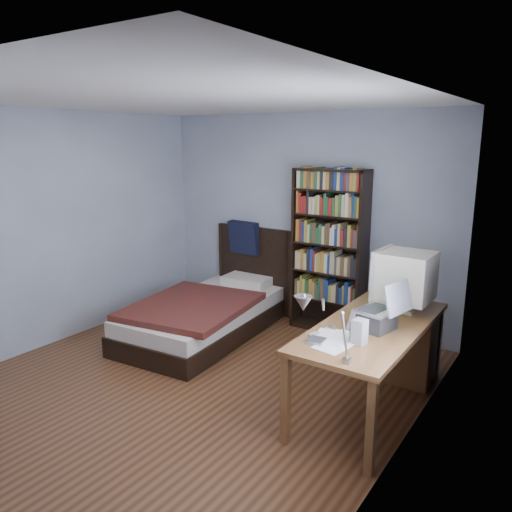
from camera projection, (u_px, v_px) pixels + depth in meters
name	position (u px, v px, depth m)	size (l,w,h in m)	color
room	(188.00, 251.00, 4.26)	(4.20, 4.24, 2.50)	#4B2916
desk	(391.00, 340.00, 4.49)	(0.75, 1.75, 0.73)	brown
crt_monitor	(403.00, 277.00, 4.31)	(0.47, 0.44, 0.53)	beige
laptop	(379.00, 316.00, 3.87)	(0.39, 0.38, 0.41)	#2D2D30
desk_lamp	(311.00, 310.00, 3.01)	(0.21, 0.47, 0.55)	#99999E
keyboard	(360.00, 320.00, 4.07)	(0.17, 0.43, 0.03)	#B6AB98
speaker	(359.00, 332.00, 3.61)	(0.09, 0.09, 0.19)	gray
soda_can	(375.00, 307.00, 4.27)	(0.06, 0.06, 0.11)	#07340E
mouse	(384.00, 314.00, 4.22)	(0.06, 0.10, 0.03)	silver
phone_silver	(331.00, 327.00, 3.93)	(0.05, 0.09, 0.02)	silver
phone_grey	(314.00, 335.00, 3.77)	(0.05, 0.10, 0.02)	gray
external_drive	(316.00, 341.00, 3.66)	(0.12, 0.12, 0.03)	gray
bookshelf	(329.00, 251.00, 5.68)	(0.84, 0.30, 1.87)	black
bed	(210.00, 311.00, 5.77)	(1.33, 2.24, 1.16)	black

